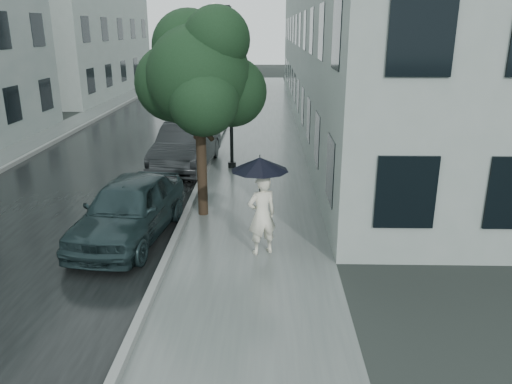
{
  "coord_description": "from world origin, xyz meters",
  "views": [
    {
      "loc": [
        0.55,
        -7.99,
        4.72
      ],
      "look_at": [
        0.3,
        2.34,
        1.3
      ],
      "focal_mm": 35.0,
      "sensor_mm": 36.0,
      "label": 1
    }
  ],
  "objects_px": {
    "car_near": "(129,209)",
    "lamp_post": "(227,77)",
    "car_far": "(187,146)",
    "street_tree": "(199,75)",
    "pedestrian": "(262,215)"
  },
  "relations": [
    {
      "from": "lamp_post",
      "to": "car_far",
      "type": "xyz_separation_m",
      "value": [
        -1.44,
        -0.04,
        -2.33
      ]
    },
    {
      "from": "street_tree",
      "to": "lamp_post",
      "type": "distance_m",
      "value": 4.61
    },
    {
      "from": "car_near",
      "to": "car_far",
      "type": "distance_m",
      "value": 6.24
    },
    {
      "from": "lamp_post",
      "to": "car_near",
      "type": "xyz_separation_m",
      "value": [
        -1.8,
        -6.27,
        -2.39
      ]
    },
    {
      "from": "street_tree",
      "to": "car_far",
      "type": "relative_size",
      "value": 1.11
    },
    {
      "from": "pedestrian",
      "to": "lamp_post",
      "type": "distance_m",
      "value": 7.5
    },
    {
      "from": "lamp_post",
      "to": "street_tree",
      "type": "bearing_deg",
      "value": -75.62
    },
    {
      "from": "pedestrian",
      "to": "car_near",
      "type": "bearing_deg",
      "value": -38.41
    },
    {
      "from": "street_tree",
      "to": "car_far",
      "type": "height_order",
      "value": "street_tree"
    },
    {
      "from": "pedestrian",
      "to": "street_tree",
      "type": "xyz_separation_m",
      "value": [
        -1.59,
        2.48,
        2.71
      ]
    },
    {
      "from": "pedestrian",
      "to": "car_far",
      "type": "height_order",
      "value": "pedestrian"
    },
    {
      "from": "car_far",
      "to": "car_near",
      "type": "bearing_deg",
      "value": -89.25
    },
    {
      "from": "car_near",
      "to": "lamp_post",
      "type": "bearing_deg",
      "value": 81.31
    },
    {
      "from": "lamp_post",
      "to": "car_far",
      "type": "relative_size",
      "value": 1.16
    },
    {
      "from": "car_far",
      "to": "lamp_post",
      "type": "bearing_deg",
      "value": 5.67
    }
  ]
}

